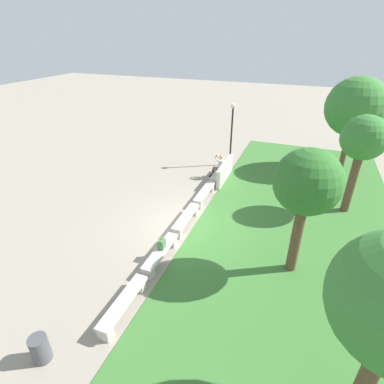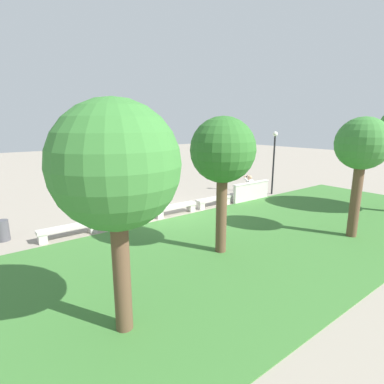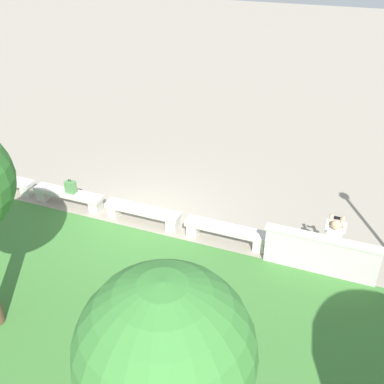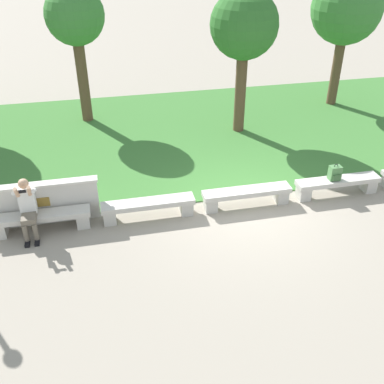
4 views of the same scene
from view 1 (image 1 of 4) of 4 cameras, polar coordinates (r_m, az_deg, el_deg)
ground_plane at (r=12.65m, az=-1.13°, el=-6.22°), size 80.00×80.00×0.00m
grass_strip at (r=12.00m, az=18.95°, el=-10.11°), size 23.60×8.00×0.03m
bench_main at (r=16.40m, az=5.12°, el=3.47°), size 2.14×0.40×0.45m
bench_near at (r=14.38m, az=2.41°, el=-0.22°), size 2.14×0.40×0.45m
bench_mid at (r=12.48m, az=-1.15°, el=-5.06°), size 2.14×0.40×0.45m
bench_far at (r=10.76m, az=-6.01°, el=-11.52°), size 2.14×0.40×0.45m
bench_end at (r=9.33m, az=-12.91°, el=-20.03°), size 2.14×0.40×0.45m
backrest_wall_with_plaque at (r=16.24m, az=6.30°, el=3.95°), size 2.61×0.24×1.01m
person_photographer at (r=16.43m, az=5.12°, el=5.15°), size 0.48×0.73×1.32m
backpack at (r=10.64m, az=-5.80°, el=-9.79°), size 0.28×0.24×0.43m
tree_behind_wall at (r=9.34m, az=21.09°, el=1.40°), size 2.01×2.01×4.32m
tree_left_background at (r=13.97m, az=29.88°, el=8.54°), size 1.82×1.82×4.33m
tree_far_back at (r=18.71m, az=28.74°, el=13.96°), size 3.15×3.15×5.18m
trash_bin at (r=8.99m, az=-26.94°, el=-25.06°), size 0.44×0.44×0.75m
lamp_post at (r=17.65m, az=7.62°, el=12.43°), size 0.28×0.28×3.66m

